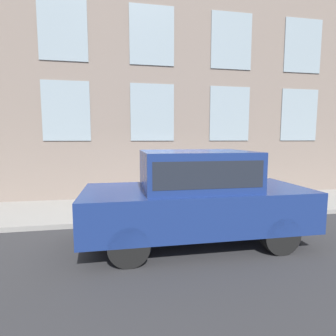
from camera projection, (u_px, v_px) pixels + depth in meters
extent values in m
plane|color=#2D2D30|center=(166.00, 223.00, 6.72)|extent=(80.00, 80.00, 0.00)
cube|color=gray|center=(158.00, 208.00, 8.04)|extent=(2.70, 60.00, 0.12)
cube|color=gray|center=(152.00, 90.00, 9.08)|extent=(0.30, 40.00, 7.70)
cube|color=#8C9EA8|center=(299.00, 115.00, 9.99)|extent=(0.03, 1.50, 1.93)
cube|color=#8C9EA8|center=(230.00, 114.00, 9.50)|extent=(0.03, 1.50, 1.93)
cube|color=#8C9EA8|center=(152.00, 113.00, 9.00)|extent=(0.03, 1.50, 1.93)
cube|color=#8C9EA8|center=(66.00, 111.00, 8.51)|extent=(0.03, 1.50, 1.93)
cube|color=#8C9EA8|center=(303.00, 46.00, 9.71)|extent=(0.03, 1.50, 1.93)
cube|color=#8C9EA8|center=(232.00, 41.00, 9.22)|extent=(0.03, 1.50, 1.93)
cube|color=#8C9EA8|center=(152.00, 35.00, 8.72)|extent=(0.03, 1.50, 1.93)
cube|color=#8C9EA8|center=(63.00, 29.00, 8.23)|extent=(0.03, 1.50, 1.93)
cylinder|color=red|center=(158.00, 213.00, 7.20)|extent=(0.27, 0.27, 0.04)
cylinder|color=red|center=(158.00, 202.00, 7.17)|extent=(0.20, 0.20, 0.66)
sphere|color=maroon|center=(158.00, 190.00, 7.13)|extent=(0.21, 0.21, 0.21)
cylinder|color=black|center=(158.00, 187.00, 7.12)|extent=(0.07, 0.07, 0.09)
cylinder|color=red|center=(163.00, 198.00, 7.18)|extent=(0.09, 0.10, 0.09)
cylinder|color=red|center=(152.00, 199.00, 7.13)|extent=(0.09, 0.10, 0.09)
cylinder|color=navy|center=(178.00, 199.00, 7.50)|extent=(0.09, 0.09, 0.65)
cylinder|color=navy|center=(177.00, 198.00, 7.63)|extent=(0.09, 0.09, 0.65)
cube|color=#1E59A5|center=(178.00, 179.00, 7.50)|extent=(0.18, 0.12, 0.49)
cylinder|color=#1E59A5|center=(179.00, 179.00, 7.38)|extent=(0.08, 0.08, 0.46)
cylinder|color=#1E59A5|center=(177.00, 178.00, 7.62)|extent=(0.08, 0.08, 0.46)
sphere|color=#8C6647|center=(178.00, 167.00, 7.46)|extent=(0.22, 0.22, 0.22)
cylinder|color=black|center=(129.00, 246.00, 4.43)|extent=(0.24, 0.72, 0.72)
cylinder|color=black|center=(127.00, 217.00, 6.08)|extent=(0.24, 0.72, 0.72)
cylinder|color=black|center=(280.00, 235.00, 4.93)|extent=(0.24, 0.72, 0.72)
cylinder|color=black|center=(240.00, 211.00, 6.58)|extent=(0.24, 0.72, 0.72)
cube|color=navy|center=(196.00, 207.00, 5.46)|extent=(1.93, 4.56, 0.80)
cube|color=navy|center=(196.00, 170.00, 5.38)|extent=(1.70, 2.19, 0.76)
cube|color=#1E232D|center=(196.00, 170.00, 5.38)|extent=(1.71, 2.01, 0.49)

